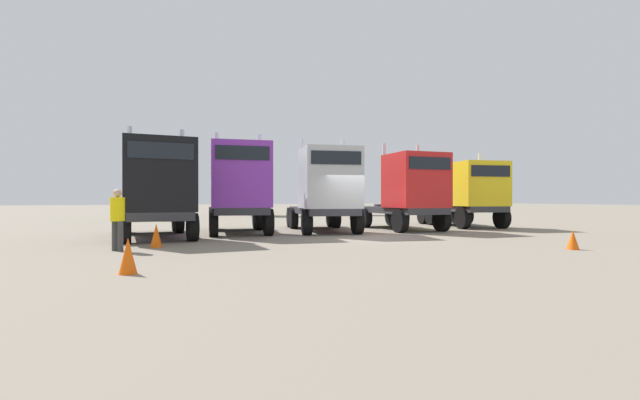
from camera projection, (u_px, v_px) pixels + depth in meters
The scene contains 13 objects.
ground at pixel (362, 237), 17.45m from camera, with size 200.00×200.00×0.00m, color gray.
semi_truck_black at pixel (158, 189), 16.26m from camera, with size 2.86×6.53×4.26m.
semi_truck_purple at pixel (240, 187), 18.74m from camera, with size 3.21×5.99×4.45m.
semi_truck_silver at pixel (326, 189), 19.62m from camera, with size 3.59×6.69×4.33m.
semi_truck_red at pixel (408, 191), 20.88m from camera, with size 2.76×6.08×4.21m.
semi_truck_yellow at pixel (471, 194), 23.14m from camera, with size 3.44×6.10×4.01m.
visitor_in_hivis at pixel (118, 215), 12.69m from camera, with size 0.56×0.56×1.81m.
traffic_cone_near at pixel (156, 235), 13.65m from camera, with size 0.36×0.36×0.75m, color #F2590C.
traffic_cone_mid at pixel (573, 240), 13.08m from camera, with size 0.36×0.36×0.59m, color #F2590C.
traffic_cone_far at pixel (128, 256), 8.82m from camera, with size 0.36×0.36×0.74m, color #F2590C.
oak_far_left at pixel (146, 170), 32.36m from camera, with size 3.01×3.01×5.19m.
oak_far_centre at pixel (249, 171), 39.27m from camera, with size 4.20×4.20×6.11m.
oak_far_right at pixel (346, 175), 41.10m from camera, with size 2.89×2.89×5.27m.
Camera 1 is at (-7.98, -15.61, 1.53)m, focal length 24.46 mm.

